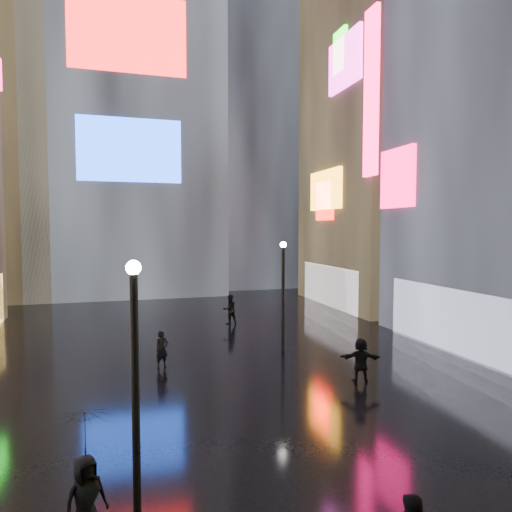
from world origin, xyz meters
name	(u,v)px	position (x,y,z in m)	size (l,w,h in m)	color
ground	(208,352)	(0.00, 20.00, 0.00)	(140.00, 140.00, 0.00)	black
building_right_far	(389,121)	(15.98, 30.00, 13.98)	(10.28, 12.00, 28.00)	black
tower_main	(127,64)	(-3.00, 43.97, 21.01)	(16.00, 14.20, 42.00)	black
tower_flank_right	(246,122)	(9.00, 46.00, 17.00)	(12.00, 12.00, 34.00)	black
lamp_near	(135,373)	(-3.61, 8.32, 2.94)	(0.30, 0.30, 5.20)	black
lamp_far	(283,289)	(3.48, 19.19, 2.94)	(0.30, 0.30, 5.20)	black
pedestrian_4	(86,499)	(-4.54, 7.79, 0.82)	(0.80, 0.52, 1.64)	black
pedestrian_5	(361,360)	(4.79, 14.21, 0.84)	(1.56, 0.50, 1.69)	black
pedestrian_6	(162,349)	(-2.26, 18.16, 0.77)	(0.56, 0.37, 1.55)	black
pedestrian_7	(230,309)	(2.47, 25.90, 0.89)	(0.86, 0.67, 1.78)	black
umbrella_2	(84,433)	(-4.54, 7.79, 2.07)	(0.94, 0.96, 0.87)	black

